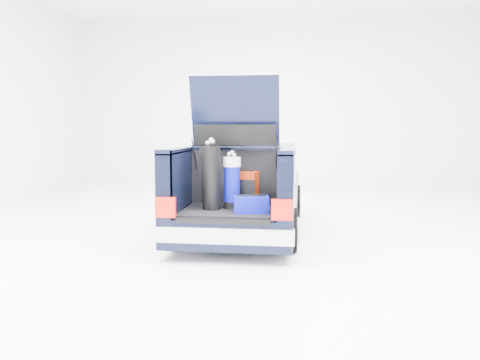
# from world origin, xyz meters

# --- Properties ---
(ground) EXTENTS (14.00, 14.00, 0.00)m
(ground) POSITION_xyz_m (0.00, 0.00, 0.00)
(ground) COLOR white
(ground) RESTS_ON ground
(car) EXTENTS (1.87, 4.65, 2.47)m
(car) POSITION_xyz_m (-0.00, 0.11, 0.67)
(car) COLOR black
(car) RESTS_ON ground
(red_suitcase) EXTENTS (0.36, 0.29, 0.54)m
(red_suitcase) POSITION_xyz_m (0.18, -1.21, 0.85)
(red_suitcase) COLOR maroon
(red_suitcase) RESTS_ON car
(black_golf_bag) EXTENTS (0.36, 0.38, 0.98)m
(black_golf_bag) POSITION_xyz_m (-0.27, -1.51, 1.04)
(black_golf_bag) COLOR black
(black_golf_bag) RESTS_ON car
(blue_golf_bag) EXTENTS (0.29, 0.29, 0.81)m
(blue_golf_bag) POSITION_xyz_m (0.00, -1.37, 0.97)
(blue_golf_bag) COLOR black
(blue_golf_bag) RESTS_ON car
(blue_duffel) EXTENTS (0.50, 0.37, 0.24)m
(blue_duffel) POSITION_xyz_m (0.31, -1.70, 0.71)
(blue_duffel) COLOR #050881
(blue_duffel) RESTS_ON car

